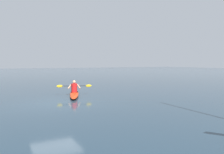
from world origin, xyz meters
name	(u,v)px	position (x,y,z in m)	size (l,w,h in m)	color
ground_plane	(55,103)	(0.00, 0.00, 0.00)	(160.00, 160.00, 0.00)	#233847
kayak	(74,94)	(-1.80, -2.21, 0.12)	(1.96, 4.28, 0.25)	red
kayaker	(74,87)	(-1.77, -2.14, 0.58)	(2.21, 0.81, 0.79)	red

